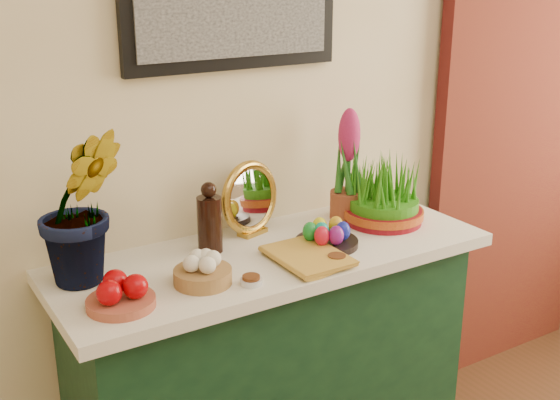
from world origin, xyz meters
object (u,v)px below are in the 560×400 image
(book, at_px, (280,263))
(wheatgrass_sabzeh, at_px, (384,195))
(sideboard, at_px, (272,376))
(hyacinth_green, at_px, (80,182))
(mirror, at_px, (250,199))

(book, xyz_separation_m, wheatgrass_sabzeh, (0.51, 0.14, 0.08))
(sideboard, relative_size, hyacinth_green, 2.20)
(sideboard, distance_m, wheatgrass_sabzeh, 0.73)
(wheatgrass_sabzeh, bearing_deg, hyacinth_green, 176.01)
(mirror, xyz_separation_m, book, (-0.07, -0.30, -0.10))
(hyacinth_green, height_order, mirror, hyacinth_green)
(sideboard, relative_size, book, 4.99)
(sideboard, height_order, wheatgrass_sabzeh, wheatgrass_sabzeh)
(hyacinth_green, bearing_deg, sideboard, -3.08)
(wheatgrass_sabzeh, bearing_deg, sideboard, -178.98)
(mirror, height_order, book, mirror)
(mirror, bearing_deg, hyacinth_green, -171.92)
(book, bearing_deg, mirror, 77.28)
(mirror, bearing_deg, wheatgrass_sabzeh, -18.97)
(hyacinth_green, distance_m, book, 0.62)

